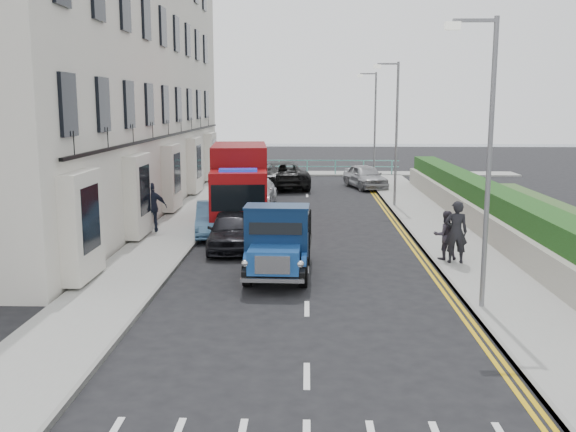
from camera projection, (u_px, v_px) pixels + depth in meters
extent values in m
plane|color=black|center=(307.00, 286.00, 17.89)|extent=(120.00, 120.00, 0.00)
cube|color=gray|center=(183.00, 224.00, 26.89)|extent=(2.40, 38.00, 0.12)
cube|color=gray|center=(435.00, 225.00, 26.59)|extent=(2.60, 38.00, 0.12)
cube|color=gray|center=(307.00, 173.00, 46.43)|extent=(30.00, 2.50, 0.12)
plane|color=slate|center=(307.00, 146.00, 76.97)|extent=(120.00, 120.00, 0.00)
cube|color=beige|center=(103.00, 61.00, 29.76)|extent=(6.00, 30.00, 14.00)
cube|color=black|center=(173.00, 135.00, 30.26)|extent=(0.12, 28.00, 0.10)
cube|color=#B2AD9E|center=(467.00, 214.00, 26.46)|extent=(0.30, 28.00, 1.00)
cube|color=#1F3E14|center=(484.00, 204.00, 26.38)|extent=(1.20, 28.00, 1.70)
cube|color=#59B2A5|center=(307.00, 160.00, 45.47)|extent=(13.00, 0.08, 0.06)
cube|color=#59B2A5|center=(307.00, 166.00, 45.54)|extent=(13.00, 0.06, 0.05)
cylinder|color=slate|center=(489.00, 169.00, 15.19)|extent=(0.12, 0.12, 7.00)
cube|color=slate|center=(475.00, 20.00, 14.62)|extent=(1.00, 0.08, 0.08)
cube|color=beige|center=(453.00, 26.00, 14.66)|extent=(0.35, 0.18, 0.18)
cylinder|color=slate|center=(396.00, 136.00, 30.95)|extent=(0.12, 0.12, 7.00)
cube|color=slate|center=(388.00, 64.00, 30.38)|extent=(1.00, 0.08, 0.08)
cube|color=beige|center=(377.00, 66.00, 30.41)|extent=(0.35, 0.18, 0.18)
cylinder|color=slate|center=(375.00, 128.00, 40.79)|extent=(0.12, 0.12, 7.00)
cube|color=slate|center=(368.00, 74.00, 40.22)|extent=(1.00, 0.08, 0.08)
cube|color=beige|center=(360.00, 76.00, 40.26)|extent=(0.35, 0.18, 0.18)
cylinder|color=black|center=(248.00, 271.00, 17.85)|extent=(0.26, 0.86, 0.85)
cylinder|color=black|center=(303.00, 272.00, 17.76)|extent=(0.26, 0.86, 0.85)
cylinder|color=black|center=(257.00, 251.00, 20.29)|extent=(0.26, 0.86, 0.85)
cylinder|color=black|center=(306.00, 252.00, 20.20)|extent=(0.26, 0.86, 0.85)
cube|color=black|center=(279.00, 257.00, 19.01)|extent=(1.81, 4.30, 0.16)
cube|color=#1C4C98|center=(274.00, 260.00, 17.34)|extent=(1.41, 1.19, 0.64)
cube|color=silver|center=(272.00, 265.00, 16.75)|extent=(0.93, 0.10, 0.49)
cube|color=#0C2244|center=(277.00, 234.00, 18.25)|extent=(1.80, 1.12, 1.55)
cube|color=black|center=(281.00, 242.00, 20.02)|extent=(1.93, 2.54, 0.11)
cylinder|color=black|center=(214.00, 226.00, 24.06)|extent=(0.37, 0.99, 0.97)
cylinder|color=black|center=(263.00, 226.00, 24.17)|extent=(0.37, 0.99, 0.97)
cylinder|color=black|center=(218.00, 214.00, 26.75)|extent=(0.37, 0.99, 0.97)
cylinder|color=black|center=(262.00, 214.00, 26.86)|extent=(0.37, 0.99, 0.97)
cylinder|color=black|center=(220.00, 207.00, 28.66)|extent=(0.37, 0.99, 0.97)
cylinder|color=black|center=(261.00, 206.00, 28.77)|extent=(0.37, 0.99, 0.97)
cube|color=black|center=(240.00, 212.00, 26.34)|extent=(2.56, 6.33, 0.22)
cube|color=maroon|center=(238.00, 197.00, 23.93)|extent=(2.26, 1.85, 1.94)
cube|color=black|center=(238.00, 198.00, 23.11)|extent=(1.94, 0.24, 0.97)
cube|color=maroon|center=(240.00, 176.00, 27.06)|extent=(2.60, 4.76, 2.65)
imported|color=black|center=(231.00, 231.00, 22.40)|extent=(1.80, 3.96, 1.32)
imported|color=teal|center=(214.00, 219.00, 24.84)|extent=(1.83, 4.01, 1.27)
imported|color=silver|center=(255.00, 193.00, 31.74)|extent=(2.18, 4.82, 1.37)
imported|color=black|center=(281.00, 175.00, 38.76)|extent=(3.75, 6.24, 1.62)
imported|color=#9A9A9F|center=(365.00, 176.00, 38.62)|extent=(2.78, 4.53, 1.44)
imported|color=black|center=(456.00, 232.00, 19.89)|extent=(0.74, 0.51, 1.96)
imported|color=#36303B|center=(445.00, 235.00, 20.40)|extent=(0.83, 0.68, 1.57)
imported|color=#1B2031|center=(152.00, 207.00, 24.79)|extent=(1.20, 0.69, 1.92)
imported|color=#393029|center=(214.00, 187.00, 32.06)|extent=(0.92, 0.92, 1.62)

